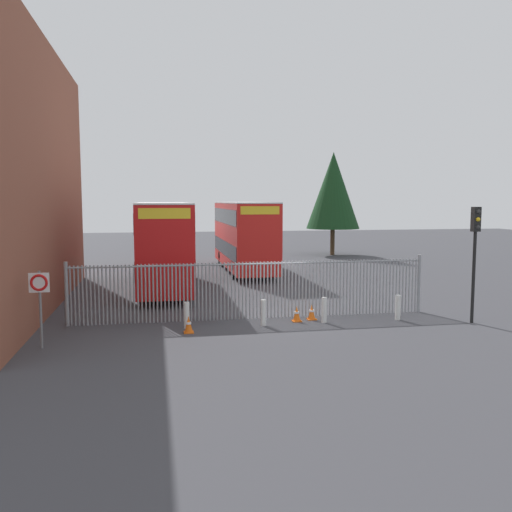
# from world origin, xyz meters

# --- Properties ---
(ground_plane) EXTENTS (100.00, 100.00, 0.00)m
(ground_plane) POSITION_xyz_m (0.00, 8.00, 0.00)
(ground_plane) COLOR #3D3D42
(palisade_fence) EXTENTS (13.83, 0.14, 2.35)m
(palisade_fence) POSITION_xyz_m (-0.86, 0.00, 1.18)
(palisade_fence) COLOR gray
(palisade_fence) RESTS_ON ground
(double_decker_bus_near_gate) EXTENTS (2.54, 10.81, 4.42)m
(double_decker_bus_near_gate) POSITION_xyz_m (-4.13, 7.77, 2.42)
(double_decker_bus_near_gate) COLOR red
(double_decker_bus_near_gate) RESTS_ON ground
(double_decker_bus_behind_fence_left) EXTENTS (2.54, 10.81, 4.42)m
(double_decker_bus_behind_fence_left) POSITION_xyz_m (1.04, 13.76, 2.42)
(double_decker_bus_behind_fence_left) COLOR red
(double_decker_bus_behind_fence_left) RESTS_ON ground
(bollard_near_left) EXTENTS (0.20, 0.20, 0.95)m
(bollard_near_left) POSITION_xyz_m (-3.47, -1.15, 0.47)
(bollard_near_left) COLOR silver
(bollard_near_left) RESTS_ON ground
(bollard_center_front) EXTENTS (0.20, 0.20, 0.95)m
(bollard_center_front) POSITION_xyz_m (-0.71, -1.24, 0.47)
(bollard_center_front) COLOR silver
(bollard_center_front) RESTS_ON ground
(bollard_near_right) EXTENTS (0.20, 0.20, 0.95)m
(bollard_near_right) POSITION_xyz_m (1.61, -1.18, 0.47)
(bollard_near_right) COLOR silver
(bollard_near_right) RESTS_ON ground
(bollard_far_right) EXTENTS (0.20, 0.20, 0.95)m
(bollard_far_right) POSITION_xyz_m (4.52, -1.24, 0.47)
(bollard_far_right) COLOR silver
(bollard_far_right) RESTS_ON ground
(traffic_cone_by_gate) EXTENTS (0.34, 0.34, 0.59)m
(traffic_cone_by_gate) POSITION_xyz_m (0.65, -0.81, 0.29)
(traffic_cone_by_gate) COLOR orange
(traffic_cone_by_gate) RESTS_ON ground
(traffic_cone_mid_forecourt) EXTENTS (0.34, 0.34, 0.59)m
(traffic_cone_mid_forecourt) POSITION_xyz_m (-3.45, -1.81, 0.29)
(traffic_cone_mid_forecourt) COLOR orange
(traffic_cone_mid_forecourt) RESTS_ON ground
(traffic_cone_near_kerb) EXTENTS (0.34, 0.34, 0.59)m
(traffic_cone_near_kerb) POSITION_xyz_m (1.30, -0.61, 0.29)
(traffic_cone_near_kerb) COLOR orange
(traffic_cone_near_kerb) RESTS_ON ground
(speed_limit_sign_post) EXTENTS (0.60, 0.14, 2.40)m
(speed_limit_sign_post) POSITION_xyz_m (-8.02, -2.95, 1.78)
(speed_limit_sign_post) COLOR slate
(speed_limit_sign_post) RESTS_ON ground
(traffic_light_kerbside) EXTENTS (0.28, 0.33, 4.30)m
(traffic_light_kerbside) POSITION_xyz_m (7.00, -2.24, 2.99)
(traffic_light_kerbside) COLOR black
(traffic_light_kerbside) RESTS_ON ground
(tree_tall_back) EXTENTS (4.38, 4.38, 8.47)m
(tree_tall_back) POSITION_xyz_m (10.00, 22.72, 5.33)
(tree_tall_back) COLOR #4C3823
(tree_tall_back) RESTS_ON ground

